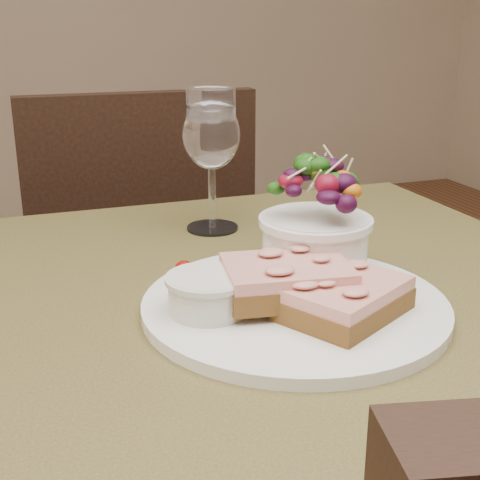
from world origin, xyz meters
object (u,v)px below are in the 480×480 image
object	(u,v)px
sandwich_back	(287,280)
sandwich_front	(344,298)
cafe_table	(257,389)
salad_bowl	(316,218)
dinner_plate	(295,305)
ramekin	(208,292)
chair_far	(137,359)
wine_glass	(211,139)

from	to	relation	value
sandwich_back	sandwich_front	bearing A→B (deg)	-36.87
cafe_table	salad_bowl	world-z (taller)	salad_bowl
dinner_plate	ramekin	bearing A→B (deg)	177.78
dinner_plate	sandwich_front	distance (m)	0.06
ramekin	salad_bowl	bearing A→B (deg)	24.45
sandwich_front	sandwich_back	xyz separation A→B (m)	(-0.04, 0.04, 0.01)
chair_far	wine_glass	bearing A→B (deg)	93.68
cafe_table	ramekin	world-z (taller)	ramekin
cafe_table	wine_glass	xyz separation A→B (m)	(0.03, 0.25, 0.22)
wine_glass	chair_far	bearing A→B (deg)	92.86
chair_far	ramekin	world-z (taller)	chair_far
sandwich_back	wine_glass	distance (m)	0.30
cafe_table	chair_far	size ratio (longest dim) A/B	0.89
chair_far	ramekin	size ratio (longest dim) A/B	11.98
sandwich_back	wine_glass	size ratio (longest dim) A/B	0.76
ramekin	sandwich_back	bearing A→B (deg)	-5.27
cafe_table	dinner_plate	xyz separation A→B (m)	(0.03, -0.03, 0.11)
chair_far	sandwich_back	xyz separation A→B (m)	(0.01, -0.79, 0.49)
chair_far	salad_bowl	size ratio (longest dim) A/B	7.09
salad_bowl	cafe_table	bearing A→B (deg)	-156.36
sandwich_front	wine_glass	size ratio (longest dim) A/B	0.82
chair_far	salad_bowl	world-z (taller)	chair_far
chair_far	wine_glass	world-z (taller)	wine_glass
wine_glass	salad_bowl	bearing A→B (deg)	-76.86
sandwich_back	ramekin	world-z (taller)	sandwich_back
sandwich_front	salad_bowl	distance (m)	0.12
cafe_table	sandwich_front	world-z (taller)	sandwich_front
dinner_plate	sandwich_front	size ratio (longest dim) A/B	2.11
dinner_plate	ramekin	xyz separation A→B (m)	(-0.09, 0.00, 0.03)
dinner_plate	salad_bowl	xyz separation A→B (m)	(0.05, 0.07, 0.07)
salad_bowl	sandwich_front	bearing A→B (deg)	-101.62
cafe_table	wine_glass	size ratio (longest dim) A/B	4.57
sandwich_front	ramekin	world-z (taller)	ramekin
sandwich_back	wine_glass	xyz separation A→B (m)	(0.01, 0.28, 0.09)
chair_far	dinner_plate	xyz separation A→B (m)	(0.02, -0.79, 0.46)
chair_far	sandwich_back	size ratio (longest dim) A/B	6.81
dinner_plate	sandwich_back	bearing A→B (deg)	-161.09
chair_far	ramekin	bearing A→B (deg)	86.05
ramekin	chair_far	bearing A→B (deg)	85.23
wine_glass	cafe_table	bearing A→B (deg)	-96.82
chair_far	ramekin	xyz separation A→B (m)	(-0.07, -0.78, 0.49)
ramekin	cafe_table	bearing A→B (deg)	25.49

